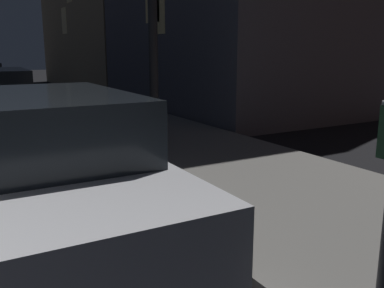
{
  "coord_description": "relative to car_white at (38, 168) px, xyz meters",
  "views": [
    {
      "loc": [
        2.19,
        -2.31,
        1.8
      ],
      "look_at": [
        4.07,
        0.97,
        0.97
      ],
      "focal_mm": 39.74,
      "sensor_mm": 36.0,
      "label": 1
    }
  ],
  "objects": [
    {
      "name": "car_white",
      "position": [
        0.0,
        0.0,
        0.0
      ],
      "size": [
        2.03,
        4.5,
        1.43
      ],
      "color": "silver",
      "rests_on": "ground"
    }
  ]
}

